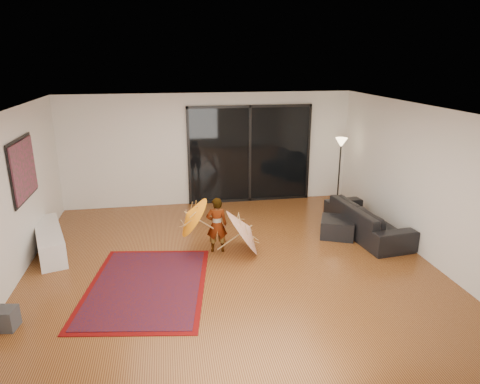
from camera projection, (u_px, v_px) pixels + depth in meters
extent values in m
plane|color=brown|center=(231.00, 266.00, 7.48)|extent=(7.00, 7.00, 0.00)
plane|color=white|center=(230.00, 110.00, 6.66)|extent=(7.00, 7.00, 0.00)
plane|color=silver|center=(209.00, 150.00, 10.36)|extent=(7.00, 0.00, 7.00)
plane|color=silver|center=(291.00, 311.00, 3.78)|extent=(7.00, 0.00, 7.00)
plane|color=silver|center=(4.00, 205.00, 6.50)|extent=(0.00, 7.00, 7.00)
plane|color=silver|center=(424.00, 183.00, 7.64)|extent=(0.00, 7.00, 7.00)
cube|color=black|center=(250.00, 154.00, 10.54)|extent=(3.00, 0.04, 2.40)
cube|color=black|center=(250.00, 106.00, 10.16)|extent=(3.06, 0.06, 0.06)
cube|color=black|center=(250.00, 199.00, 10.87)|extent=(3.06, 0.06, 0.06)
cube|color=black|center=(250.00, 154.00, 10.52)|extent=(0.06, 0.06, 2.40)
cube|color=black|center=(23.00, 169.00, 7.35)|extent=(0.02, 1.28, 1.08)
cube|color=#1C472B|center=(24.00, 169.00, 7.35)|extent=(0.03, 1.18, 0.98)
cube|color=white|center=(50.00, 240.00, 7.94)|extent=(0.92, 1.76, 0.48)
cube|color=#424244|center=(6.00, 319.00, 5.73)|extent=(0.30, 0.30, 0.30)
cube|color=#620808|center=(147.00, 286.00, 6.82)|extent=(2.22, 2.82, 0.01)
cube|color=#631209|center=(147.00, 286.00, 6.82)|extent=(2.03, 2.63, 0.02)
imported|color=black|center=(367.00, 220.00, 8.74)|extent=(1.08, 2.26, 0.64)
cube|color=black|center=(337.00, 227.00, 8.69)|extent=(0.85, 0.85, 0.37)
cylinder|color=black|center=(337.00, 203.00, 10.65)|extent=(0.28, 0.28, 0.03)
cylinder|color=black|center=(339.00, 174.00, 10.42)|extent=(0.04, 0.04, 1.52)
cone|color=#FFD899|center=(341.00, 143.00, 10.18)|extent=(0.28, 0.28, 0.22)
imported|color=#999999|center=(217.00, 225.00, 7.91)|extent=(0.40, 0.28, 1.06)
cone|color=orange|center=(187.00, 217.00, 7.71)|extent=(0.60, 0.80, 0.75)
cylinder|color=#A37D45|center=(187.00, 234.00, 7.81)|extent=(0.42, 0.02, 0.31)
cylinder|color=#A37D45|center=(186.00, 212.00, 7.68)|extent=(0.05, 0.02, 0.05)
cone|color=silver|center=(250.00, 227.00, 7.87)|extent=(0.71, 0.98, 0.92)
cylinder|color=#A37D45|center=(250.00, 245.00, 7.98)|extent=(0.47, 0.02, 0.33)
cylinder|color=#A37D45|center=(250.00, 221.00, 7.84)|extent=(0.05, 0.02, 0.05)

